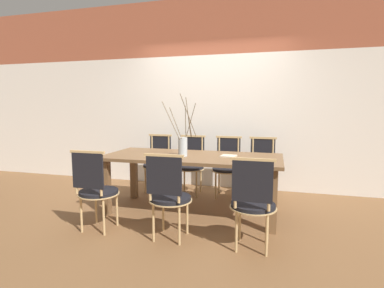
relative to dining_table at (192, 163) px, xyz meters
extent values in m
plane|color=brown|center=(0.00, 0.00, -0.66)|extent=(16.00, 16.00, 0.00)
cube|color=silver|center=(0.00, 1.40, 0.46)|extent=(12.00, 0.06, 2.25)
cube|color=#9E5138|center=(0.00, 1.40, 2.06)|extent=(12.00, 0.06, 0.95)
cube|color=brown|center=(0.00, 0.00, 0.08)|extent=(2.27, 0.98, 0.04)
cube|color=brown|center=(-1.03, -0.39, -0.30)|extent=(0.09, 0.09, 0.72)
cube|color=brown|center=(1.03, -0.39, -0.30)|extent=(0.09, 0.09, 0.72)
cube|color=brown|center=(-1.03, 0.39, -0.30)|extent=(0.09, 0.09, 0.72)
cube|color=brown|center=(1.03, 0.39, -0.30)|extent=(0.09, 0.09, 0.72)
cylinder|color=black|center=(-0.87, -0.80, -0.23)|extent=(0.43, 0.43, 0.04)
cylinder|color=tan|center=(-0.87, -0.80, -0.25)|extent=(0.45, 0.45, 0.01)
cylinder|color=tan|center=(-1.01, -0.66, -0.45)|extent=(0.03, 0.03, 0.42)
cylinder|color=tan|center=(-0.73, -0.66, -0.45)|extent=(0.03, 0.03, 0.42)
cylinder|color=tan|center=(-1.01, -0.94, -0.45)|extent=(0.03, 0.03, 0.42)
cylinder|color=tan|center=(-0.73, -0.94, -0.45)|extent=(0.03, 0.03, 0.42)
cylinder|color=tan|center=(-1.02, -0.99, 0.03)|extent=(0.03, 0.03, 0.48)
cylinder|color=tan|center=(-0.72, -0.99, 0.03)|extent=(0.03, 0.03, 0.48)
cube|color=black|center=(-0.87, -0.99, 0.05)|extent=(0.37, 0.02, 0.38)
cube|color=tan|center=(-0.87, -0.99, 0.25)|extent=(0.41, 0.03, 0.03)
cylinder|color=black|center=(-0.01, -0.80, -0.23)|extent=(0.43, 0.43, 0.04)
cylinder|color=tan|center=(-0.01, -0.80, -0.25)|extent=(0.45, 0.45, 0.01)
cylinder|color=tan|center=(-0.15, -0.66, -0.45)|extent=(0.03, 0.03, 0.42)
cylinder|color=tan|center=(0.13, -0.66, -0.45)|extent=(0.03, 0.03, 0.42)
cylinder|color=tan|center=(-0.15, -0.94, -0.45)|extent=(0.03, 0.03, 0.42)
cylinder|color=tan|center=(0.13, -0.94, -0.45)|extent=(0.03, 0.03, 0.42)
cylinder|color=tan|center=(-0.16, -0.99, 0.03)|extent=(0.03, 0.03, 0.48)
cylinder|color=tan|center=(0.14, -0.99, 0.03)|extent=(0.03, 0.03, 0.48)
cube|color=black|center=(-0.01, -0.99, 0.05)|extent=(0.37, 0.02, 0.38)
cube|color=tan|center=(-0.01, -0.99, 0.25)|extent=(0.41, 0.03, 0.03)
cylinder|color=black|center=(0.84, -0.80, -0.23)|extent=(0.43, 0.43, 0.04)
cylinder|color=tan|center=(0.84, -0.80, -0.25)|extent=(0.45, 0.45, 0.01)
cylinder|color=tan|center=(0.70, -0.66, -0.45)|extent=(0.03, 0.03, 0.42)
cylinder|color=tan|center=(0.98, -0.66, -0.45)|extent=(0.03, 0.03, 0.42)
cylinder|color=tan|center=(0.70, -0.94, -0.45)|extent=(0.03, 0.03, 0.42)
cylinder|color=tan|center=(0.98, -0.94, -0.45)|extent=(0.03, 0.03, 0.42)
cylinder|color=tan|center=(0.69, -0.99, 0.03)|extent=(0.03, 0.03, 0.48)
cylinder|color=tan|center=(0.99, -0.99, 0.03)|extent=(0.03, 0.03, 0.48)
cube|color=black|center=(0.84, -0.99, 0.05)|extent=(0.37, 0.02, 0.38)
cube|color=tan|center=(0.84, -0.99, 0.25)|extent=(0.41, 0.03, 0.03)
cylinder|color=black|center=(-0.83, 0.80, -0.23)|extent=(0.43, 0.43, 0.04)
cylinder|color=tan|center=(-0.83, 0.80, -0.25)|extent=(0.45, 0.45, 0.01)
cylinder|color=tan|center=(-0.69, 0.66, -0.45)|extent=(0.03, 0.03, 0.42)
cylinder|color=tan|center=(-0.97, 0.66, -0.45)|extent=(0.03, 0.03, 0.42)
cylinder|color=tan|center=(-0.69, 0.94, -0.45)|extent=(0.03, 0.03, 0.42)
cylinder|color=tan|center=(-0.97, 0.94, -0.45)|extent=(0.03, 0.03, 0.42)
cylinder|color=tan|center=(-0.68, 0.99, 0.03)|extent=(0.03, 0.03, 0.48)
cylinder|color=tan|center=(-0.98, 0.99, 0.03)|extent=(0.03, 0.03, 0.48)
cube|color=black|center=(-0.83, 0.99, 0.05)|extent=(0.37, 0.02, 0.38)
cube|color=tan|center=(-0.83, 0.99, 0.25)|extent=(0.41, 0.03, 0.03)
cylinder|color=black|center=(-0.26, 0.80, -0.23)|extent=(0.43, 0.43, 0.04)
cylinder|color=tan|center=(-0.26, 0.80, -0.25)|extent=(0.45, 0.45, 0.01)
cylinder|color=tan|center=(-0.12, 0.66, -0.45)|extent=(0.03, 0.03, 0.42)
cylinder|color=tan|center=(-0.40, 0.66, -0.45)|extent=(0.03, 0.03, 0.42)
cylinder|color=tan|center=(-0.12, 0.94, -0.45)|extent=(0.03, 0.03, 0.42)
cylinder|color=tan|center=(-0.40, 0.94, -0.45)|extent=(0.03, 0.03, 0.42)
cylinder|color=tan|center=(-0.10, 0.99, 0.03)|extent=(0.03, 0.03, 0.48)
cylinder|color=tan|center=(-0.41, 0.99, 0.03)|extent=(0.03, 0.03, 0.48)
cube|color=black|center=(-0.26, 0.99, 0.05)|extent=(0.37, 0.02, 0.38)
cube|color=tan|center=(-0.26, 0.99, 0.25)|extent=(0.41, 0.03, 0.03)
cylinder|color=black|center=(0.33, 0.80, -0.23)|extent=(0.43, 0.43, 0.04)
cylinder|color=tan|center=(0.33, 0.80, -0.25)|extent=(0.45, 0.45, 0.01)
cylinder|color=tan|center=(0.47, 0.66, -0.45)|extent=(0.03, 0.03, 0.42)
cylinder|color=tan|center=(0.19, 0.66, -0.45)|extent=(0.03, 0.03, 0.42)
cylinder|color=tan|center=(0.47, 0.94, -0.45)|extent=(0.03, 0.03, 0.42)
cylinder|color=tan|center=(0.19, 0.94, -0.45)|extent=(0.03, 0.03, 0.42)
cylinder|color=tan|center=(0.48, 0.99, 0.03)|extent=(0.03, 0.03, 0.48)
cylinder|color=tan|center=(0.18, 0.99, 0.03)|extent=(0.03, 0.03, 0.48)
cube|color=black|center=(0.33, 0.99, 0.05)|extent=(0.37, 0.02, 0.38)
cube|color=tan|center=(0.33, 0.99, 0.25)|extent=(0.41, 0.03, 0.03)
cylinder|color=black|center=(0.85, 0.80, -0.23)|extent=(0.43, 0.43, 0.04)
cylinder|color=tan|center=(0.85, 0.80, -0.25)|extent=(0.45, 0.45, 0.01)
cylinder|color=tan|center=(0.99, 0.66, -0.45)|extent=(0.03, 0.03, 0.42)
cylinder|color=tan|center=(0.71, 0.66, -0.45)|extent=(0.03, 0.03, 0.42)
cylinder|color=tan|center=(0.99, 0.94, -0.45)|extent=(0.03, 0.03, 0.42)
cylinder|color=tan|center=(0.71, 0.94, -0.45)|extent=(0.03, 0.03, 0.42)
cylinder|color=tan|center=(1.00, 0.99, 0.03)|extent=(0.03, 0.03, 0.48)
cylinder|color=tan|center=(0.70, 0.99, 0.03)|extent=(0.03, 0.03, 0.48)
cube|color=black|center=(0.85, 0.99, 0.05)|extent=(0.37, 0.02, 0.38)
cube|color=tan|center=(0.85, 0.99, 0.25)|extent=(0.41, 0.03, 0.03)
cylinder|color=#B2BCC1|center=(-0.10, -0.09, 0.22)|extent=(0.12, 0.12, 0.24)
cylinder|color=brown|center=(-0.06, -0.08, 0.54)|extent=(0.02, 0.08, 0.40)
cylinder|color=brown|center=(-0.16, -0.18, 0.53)|extent=(0.21, 0.14, 0.38)
cylinder|color=brown|center=(-0.21, -0.24, 0.57)|extent=(0.31, 0.22, 0.45)
cylinder|color=brown|center=(-0.02, 0.00, 0.55)|extent=(0.18, 0.18, 0.43)
cylinder|color=brown|center=(0.00, -0.16, 0.61)|extent=(0.16, 0.22, 0.54)
cylinder|color=brown|center=(-0.01, -0.09, 0.51)|extent=(0.01, 0.19, 0.34)
cylinder|color=brown|center=(-0.02, -0.10, 0.59)|extent=(0.03, 0.16, 0.50)
cube|color=beige|center=(0.47, 0.04, 0.11)|extent=(0.20, 0.20, 0.02)
camera|label=1|loc=(1.03, -3.68, 0.72)|focal=28.00mm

